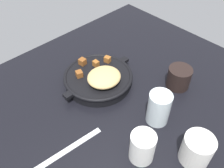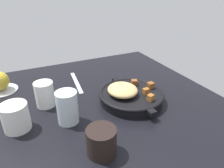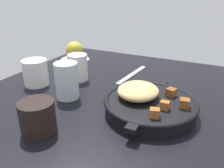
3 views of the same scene
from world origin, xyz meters
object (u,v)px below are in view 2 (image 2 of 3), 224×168
water_glass_tall (67,107)px  coffee_mug_dark (101,141)px  butter_knife (76,82)px  ceramic_mug_white (16,117)px  cast_iron_skillet (130,95)px  white_creamer_pitcher (45,94)px

water_glass_tall → coffee_mug_dark: 17.09cm
water_glass_tall → butter_knife: bearing=-21.8°
water_glass_tall → ceramic_mug_white: bearing=78.2°
cast_iron_skillet → coffee_mug_dark: coffee_mug_dark is taller
coffee_mug_dark → white_creamer_pitcher: 30.38cm
cast_iron_skillet → white_creamer_pitcher: 30.12cm
butter_knife → ceramic_mug_white: bearing=137.5°
butter_knife → coffee_mug_dark: bearing=177.8°
butter_knife → ceramic_mug_white: (-22.10, 24.73, 4.00)cm
butter_knife → water_glass_tall: 27.57cm
cast_iron_skillet → coffee_mug_dark: size_ratio=3.56×
cast_iron_skillet → white_creamer_pitcher: size_ratio=3.11×
butter_knife → coffee_mug_dark: 42.17cm
butter_knife → water_glass_tall: size_ratio=1.98×
water_glass_tall → ceramic_mug_white: 15.00cm
cast_iron_skillet → water_glass_tall: (-2.14, 23.45, 2.63)cm
cast_iron_skillet → water_glass_tall: 23.69cm
water_glass_tall → white_creamer_pitcher: size_ratio=1.17×
butter_knife → ceramic_mug_white: 33.41cm
cast_iron_skillet → ceramic_mug_white: 38.14cm
butter_knife → white_creamer_pitcher: (-12.64, 14.84, 4.29)cm
coffee_mug_dark → white_creamer_pitcher: size_ratio=0.87×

